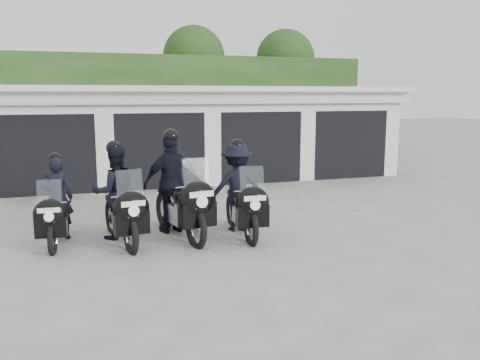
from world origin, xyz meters
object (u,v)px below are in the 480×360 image
object	(u,v)px
police_bike_c	(176,189)
police_bike_d	(239,192)
police_bike_b	(118,198)
police_bike_a	(56,207)

from	to	relation	value
police_bike_c	police_bike_d	world-z (taller)	police_bike_c
police_bike_b	police_bike_a	bearing A→B (deg)	161.52
police_bike_a	police_bike_c	xyz separation A→B (m)	(2.22, -0.10, 0.22)
police_bike_a	police_bike_b	size ratio (longest dim) A/B	0.89
police_bike_b	police_bike_d	xyz separation A→B (m)	(2.33, -0.15, 0.00)
police_bike_a	police_bike_b	distance (m)	1.13
police_bike_a	police_bike_b	bearing A→B (deg)	-4.54
police_bike_d	police_bike_c	bearing A→B (deg)	172.00
police_bike_a	police_bike_c	bearing A→B (deg)	2.72
police_bike_c	police_bike_b	bearing A→B (deg)	174.37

